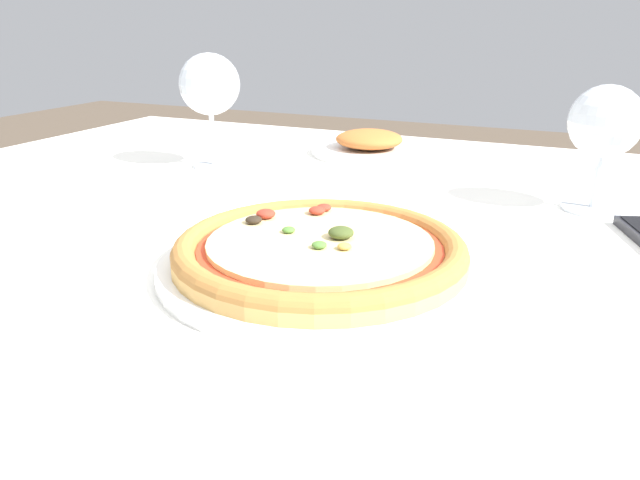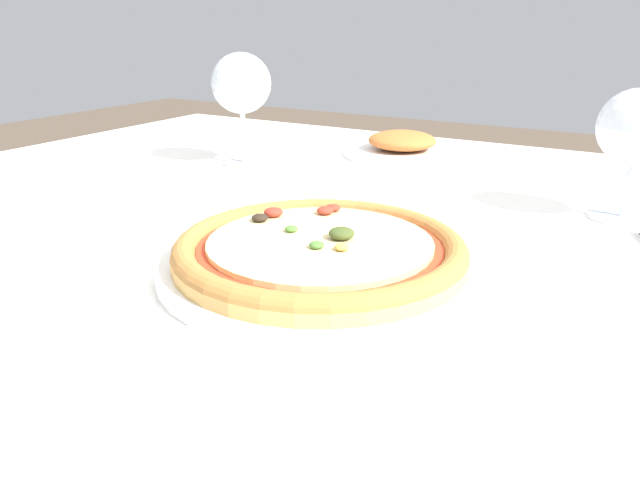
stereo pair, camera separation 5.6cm
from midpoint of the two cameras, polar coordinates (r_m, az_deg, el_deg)
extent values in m
cube|color=brown|center=(0.73, -4.46, 0.12)|extent=(1.21, 1.01, 0.04)
cube|color=white|center=(0.72, -4.51, 1.69)|extent=(1.31, 1.11, 0.01)
cylinder|color=brown|center=(1.49, -14.33, -4.39)|extent=(0.06, 0.06, 0.67)
cylinder|color=white|center=(0.57, -2.82, -2.41)|extent=(0.30, 0.30, 0.01)
cylinder|color=tan|center=(0.57, -2.84, -1.38)|extent=(0.27, 0.27, 0.01)
torus|color=#B27538|center=(0.56, -2.85, -0.81)|extent=(0.27, 0.27, 0.02)
cylinder|color=#BC381E|center=(0.56, -2.85, -0.67)|extent=(0.22, 0.22, 0.00)
cylinder|color=beige|center=(0.56, -2.86, -0.29)|extent=(0.21, 0.21, 0.00)
ellipsoid|color=#2D2319|center=(0.61, -8.71, 1.80)|extent=(0.02, 0.02, 0.01)
ellipsoid|color=#425123|center=(0.56, -0.91, 0.64)|extent=(0.02, 0.02, 0.01)
ellipsoid|color=#4C7A33|center=(0.54, -3.04, -0.51)|extent=(0.01, 0.01, 0.01)
ellipsoid|color=#A83323|center=(0.65, -2.13, 2.95)|extent=(0.02, 0.02, 0.01)
ellipsoid|color=#A83323|center=(0.63, -2.81, 2.68)|extent=(0.02, 0.02, 0.01)
ellipsoid|color=#4C7A33|center=(0.58, -5.65, 0.88)|extent=(0.01, 0.01, 0.01)
ellipsoid|color=#BC9342|center=(0.54, -0.73, -0.64)|extent=(0.01, 0.01, 0.01)
ellipsoid|color=#A83323|center=(0.63, -7.55, 2.35)|extent=(0.02, 0.02, 0.01)
cube|color=silver|center=(0.82, -18.61, 3.43)|extent=(0.04, 0.11, 0.00)
cube|color=silver|center=(0.88, -16.55, 4.57)|extent=(0.03, 0.02, 0.00)
cube|color=silver|center=(0.91, -16.33, 5.09)|extent=(0.01, 0.05, 0.00)
cube|color=silver|center=(0.90, -15.88, 5.07)|extent=(0.01, 0.05, 0.00)
cube|color=silver|center=(0.90, -15.43, 5.06)|extent=(0.01, 0.05, 0.00)
cube|color=silver|center=(0.89, -14.98, 5.04)|extent=(0.01, 0.05, 0.00)
cylinder|color=silver|center=(0.81, 21.84, 2.70)|extent=(0.07, 0.07, 0.00)
cylinder|color=silver|center=(0.80, 22.16, 5.11)|extent=(0.01, 0.01, 0.07)
sphere|color=silver|center=(0.79, 22.82, 9.95)|extent=(0.08, 0.08, 0.08)
cylinder|color=silver|center=(0.99, -11.27, 6.71)|extent=(0.06, 0.06, 0.00)
cylinder|color=silver|center=(0.98, -11.44, 9.16)|extent=(0.01, 0.01, 0.08)
sphere|color=silver|center=(0.97, -11.76, 13.78)|extent=(0.09, 0.09, 0.09)
cylinder|color=white|center=(1.06, 2.98, 8.11)|extent=(0.19, 0.19, 0.01)
ellipsoid|color=#BC662D|center=(1.06, 2.99, 9.19)|extent=(0.11, 0.11, 0.03)
camera|label=1|loc=(0.03, -92.86, -1.03)|focal=35.00mm
camera|label=2|loc=(0.03, 87.14, 1.03)|focal=35.00mm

